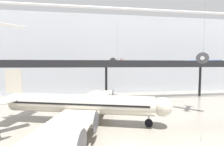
# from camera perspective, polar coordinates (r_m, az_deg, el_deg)

# --- Properties ---
(hangar_back_wall) EXTENTS (140.00, 3.00, 27.39)m
(hangar_back_wall) POSITION_cam_1_polar(r_m,az_deg,el_deg) (53.99, -3.23, 7.03)
(hangar_back_wall) COLOR silver
(hangar_back_wall) RESTS_ON ground
(mezzanine_walkway) EXTENTS (110.00, 3.20, 11.36)m
(mezzanine_walkway) POSITION_cam_1_polar(r_m,az_deg,el_deg) (42.91, -2.10, 2.57)
(mezzanine_walkway) COLOR black
(mezzanine_walkway) RESTS_ON ground
(ceiling_truss_beam) EXTENTS (120.00, 0.60, 0.60)m
(ceiling_truss_beam) POSITION_cam_1_polar(r_m,az_deg,el_deg) (38.85, -1.17, 23.50)
(ceiling_truss_beam) COLOR silver
(airliner_silver_main) EXTENTS (30.40, 35.20, 9.40)m
(airliner_silver_main) POSITION_cam_1_polar(r_m,az_deg,el_deg) (26.90, -12.15, -11.55)
(airliner_silver_main) COLOR beige
(airliner_silver_main) RESTS_ON ground
(suspended_plane_cream_biplane) EXTENTS (5.47, 5.39, 13.10)m
(suspended_plane_cream_biplane) POSITION_cam_1_polar(r_m,az_deg,el_deg) (45.41, 1.96, 4.45)
(suspended_plane_cream_biplane) COLOR beige
(suspended_plane_blue_trainer) EXTENTS (5.39, 5.32, 12.69)m
(suspended_plane_blue_trainer) POSITION_cam_1_polar(r_m,az_deg,el_deg) (36.46, 31.41, 4.47)
(suspended_plane_blue_trainer) COLOR #1E4CAD
(stanchion_barrier) EXTENTS (0.36, 0.36, 1.08)m
(stanchion_barrier) POSITION_cam_1_polar(r_m,az_deg,el_deg) (24.29, 30.78, -21.23)
(stanchion_barrier) COLOR #B2B5BA
(stanchion_barrier) RESTS_ON ground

